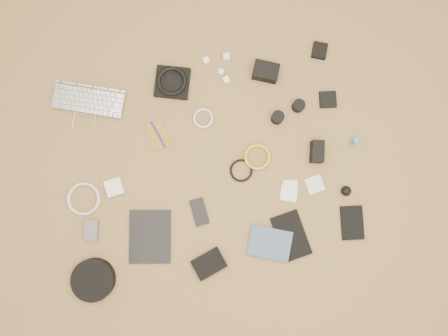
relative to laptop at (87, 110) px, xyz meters
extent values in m
cube|color=olive|center=(0.56, -0.39, -0.03)|extent=(4.00, 4.00, 0.04)
imported|color=silver|center=(0.00, 0.00, 0.00)|extent=(0.40, 0.34, 0.03)
cube|color=black|center=(0.43, 0.06, 0.00)|extent=(0.20, 0.19, 0.03)
torus|color=black|center=(0.43, 0.06, 0.02)|extent=(0.18, 0.18, 0.02)
cube|color=white|center=(0.61, 0.13, 0.00)|extent=(0.03, 0.03, 0.03)
cube|color=white|center=(0.71, 0.13, 0.00)|extent=(0.03, 0.03, 0.03)
cube|color=white|center=(0.67, 0.07, 0.00)|extent=(0.03, 0.03, 0.02)
cube|color=white|center=(0.69, 0.02, 0.00)|extent=(0.04, 0.04, 0.03)
cube|color=black|center=(0.88, 0.02, 0.02)|extent=(0.14, 0.12, 0.07)
cube|color=black|center=(1.16, 0.08, 0.00)|extent=(0.09, 0.10, 0.03)
cube|color=olive|center=(0.32, -0.18, -0.01)|extent=(0.11, 0.15, 0.01)
cylinder|color=#121E97|center=(0.32, -0.18, 0.00)|extent=(0.05, 0.14, 0.01)
torus|color=silver|center=(0.55, -0.14, -0.01)|extent=(0.12, 0.12, 0.01)
cylinder|color=black|center=(0.90, -0.21, 0.02)|extent=(0.06, 0.06, 0.06)
cylinder|color=black|center=(1.01, -0.17, 0.01)|extent=(0.07, 0.07, 0.05)
cube|color=black|center=(1.16, -0.16, 0.00)|extent=(0.09, 0.09, 0.02)
cube|color=white|center=(0.07, -0.40, 0.00)|extent=(0.09, 0.09, 0.03)
torus|color=silver|center=(-0.08, -0.42, -0.01)|extent=(0.17, 0.17, 0.01)
torus|color=black|center=(0.68, -0.43, -0.01)|extent=(0.12, 0.12, 0.01)
torus|color=gold|center=(0.77, -0.38, -0.01)|extent=(0.16, 0.16, 0.01)
cube|color=black|center=(1.05, -0.41, 0.03)|extent=(0.08, 0.11, 0.08)
cylinder|color=#1AA1AD|center=(1.23, -0.39, 0.03)|extent=(0.03, 0.03, 0.08)
cube|color=#5C5B61|center=(-0.07, -0.57, 0.00)|extent=(0.08, 0.11, 0.03)
cube|color=black|center=(0.20, -0.66, -0.01)|extent=(0.24, 0.28, 0.01)
cube|color=black|center=(0.45, -0.58, -0.01)|extent=(0.08, 0.13, 0.01)
cube|color=silver|center=(0.88, -0.57, -0.01)|extent=(0.10, 0.10, 0.01)
cube|color=silver|center=(0.90, -0.55, -0.01)|extent=(0.08, 0.08, 0.01)
cube|color=silver|center=(1.01, -0.56, -0.01)|extent=(0.09, 0.09, 0.01)
sphere|color=black|center=(1.15, -0.61, 0.01)|extent=(0.06, 0.06, 0.05)
cylinder|color=black|center=(-0.09, -0.80, 0.01)|extent=(0.25, 0.25, 0.05)
cube|color=black|center=(0.45, -0.83, 0.00)|extent=(0.17, 0.14, 0.04)
imported|color=#445573|center=(0.72, -0.86, 0.00)|extent=(0.24, 0.21, 0.02)
cube|color=black|center=(0.85, -0.77, -0.01)|extent=(0.17, 0.24, 0.02)
cube|color=black|center=(1.15, -0.77, -0.01)|extent=(0.13, 0.17, 0.01)
camera|label=1|loc=(0.57, -0.56, 2.08)|focal=35.00mm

